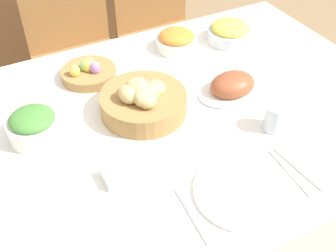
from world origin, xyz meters
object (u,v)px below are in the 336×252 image
(chair_far_right, at_px, (161,26))
(green_salad_bowl, at_px, (34,126))
(carrot_bowl, at_px, (177,40))
(spoon, at_px, (297,168))
(bread_basket, at_px, (143,101))
(egg_basket, at_px, (88,72))
(knife, at_px, (289,172))
(ham_platter, at_px, (232,86))
(chair_far_center, at_px, (76,47))
(drinking_cup, at_px, (275,117))
(pineapple_bowl, at_px, (230,32))
(butter_dish, at_px, (123,173))
(fork, at_px, (191,215))
(dinner_plate, at_px, (243,192))

(chair_far_right, xyz_separation_m, green_salad_bowl, (-0.82, -0.79, 0.24))
(carrot_bowl, height_order, spoon, carrot_bowl)
(bread_basket, bearing_deg, chair_far_right, 59.90)
(bread_basket, relative_size, egg_basket, 1.42)
(bread_basket, height_order, knife, bread_basket)
(knife, distance_m, spoon, 0.03)
(ham_platter, bearing_deg, spoon, -95.99)
(chair_far_center, xyz_separation_m, ham_platter, (0.30, -0.88, 0.22))
(carrot_bowl, bearing_deg, green_salad_bowl, -157.18)
(chair_far_right, bearing_deg, knife, -101.69)
(bread_basket, xyz_separation_m, drinking_cup, (0.32, -0.26, -0.00))
(chair_far_center, relative_size, drinking_cup, 11.51)
(drinking_cup, bearing_deg, ham_platter, 92.16)
(egg_basket, height_order, spoon, egg_basket)
(chair_far_center, xyz_separation_m, pineapple_bowl, (0.49, -0.58, 0.23))
(butter_dish, bearing_deg, fork, -63.05)
(green_salad_bowl, height_order, dinner_plate, green_salad_bowl)
(chair_far_center, bearing_deg, fork, -93.64)
(drinking_cup, bearing_deg, pineapple_bowl, 70.46)
(green_salad_bowl, bearing_deg, butter_dish, -58.03)
(carrot_bowl, bearing_deg, knife, -93.26)
(carrot_bowl, height_order, fork, carrot_bowl)
(chair_far_right, distance_m, spoon, 1.30)
(bread_basket, height_order, butter_dish, bread_basket)
(carrot_bowl, height_order, pineapple_bowl, pineapple_bowl)
(pineapple_bowl, height_order, butter_dish, pineapple_bowl)
(bread_basket, bearing_deg, carrot_bowl, 46.93)
(bread_basket, relative_size, spoon, 1.48)
(green_salad_bowl, relative_size, drinking_cup, 1.82)
(chair_far_center, height_order, spoon, chair_far_center)
(drinking_cup, bearing_deg, bread_basket, 141.49)
(bread_basket, height_order, pineapple_bowl, bread_basket)
(carrot_bowl, bearing_deg, pineapple_bowl, -11.94)
(carrot_bowl, distance_m, butter_dish, 0.70)
(chair_far_right, distance_m, pineapple_bowl, 0.62)
(ham_platter, bearing_deg, dinner_plate, -120.46)
(chair_far_center, xyz_separation_m, egg_basket, (-0.11, -0.57, 0.22))
(carrot_bowl, relative_size, dinner_plate, 0.62)
(chair_far_center, xyz_separation_m, spoon, (0.26, -1.26, 0.20))
(green_salad_bowl, xyz_separation_m, butter_dish, (0.17, -0.27, -0.03))
(butter_dish, bearing_deg, green_salad_bowl, 121.97)
(fork, bearing_deg, drinking_cup, 27.28)
(chair_far_center, xyz_separation_m, bread_basket, (-0.02, -0.84, 0.24))
(fork, height_order, drinking_cup, drinking_cup)
(carrot_bowl, xyz_separation_m, dinner_plate, (-0.20, -0.73, -0.03))
(chair_far_center, distance_m, pineapple_bowl, 0.79)
(knife, bearing_deg, egg_basket, 119.43)
(green_salad_bowl, bearing_deg, bread_basket, -7.16)
(fork, height_order, butter_dish, butter_dish)
(egg_basket, xyz_separation_m, butter_dish, (-0.08, -0.50, -0.01))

